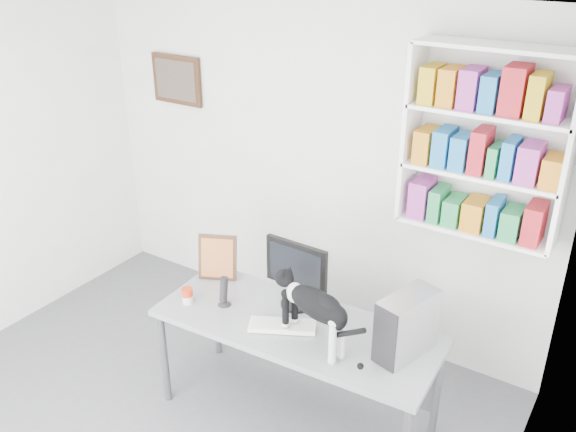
{
  "coord_description": "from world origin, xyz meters",
  "views": [
    {
      "loc": [
        2.34,
        -1.9,
        3.08
      ],
      "look_at": [
        0.12,
        1.53,
        1.14
      ],
      "focal_mm": 38.0,
      "sensor_mm": 36.0,
      "label": 1
    }
  ],
  "objects_px": {
    "pc_tower": "(407,325)",
    "soup_can": "(188,296)",
    "desk": "(296,371)",
    "leaning_print": "(217,257)",
    "bookshelf": "(485,144)",
    "monitor": "(297,274)",
    "keyboard": "(282,325)",
    "speaker": "(224,291)",
    "cat": "(315,317)"
  },
  "relations": [
    {
      "from": "pc_tower",
      "to": "leaning_print",
      "type": "xyz_separation_m",
      "value": [
        -1.48,
        0.08,
        -0.03
      ]
    },
    {
      "from": "monitor",
      "to": "leaning_print",
      "type": "xyz_separation_m",
      "value": [
        -0.67,
        -0.0,
        -0.07
      ]
    },
    {
      "from": "keyboard",
      "to": "pc_tower",
      "type": "distance_m",
      "value": 0.8
    },
    {
      "from": "soup_can",
      "to": "keyboard",
      "type": "bearing_deg",
      "value": 8.99
    },
    {
      "from": "keyboard",
      "to": "cat",
      "type": "distance_m",
      "value": 0.33
    },
    {
      "from": "keyboard",
      "to": "bookshelf",
      "type": "bearing_deg",
      "value": 25.07
    },
    {
      "from": "keyboard",
      "to": "leaning_print",
      "type": "distance_m",
      "value": 0.79
    },
    {
      "from": "keyboard",
      "to": "cat",
      "type": "xyz_separation_m",
      "value": [
        0.26,
        -0.04,
        0.19
      ]
    },
    {
      "from": "keyboard",
      "to": "soup_can",
      "type": "distance_m",
      "value": 0.71
    },
    {
      "from": "pc_tower",
      "to": "cat",
      "type": "relative_size",
      "value": 0.6
    },
    {
      "from": "leaning_print",
      "to": "bookshelf",
      "type": "bearing_deg",
      "value": 1.82
    },
    {
      "from": "keyboard",
      "to": "leaning_print",
      "type": "bearing_deg",
      "value": 132.62
    },
    {
      "from": "pc_tower",
      "to": "leaning_print",
      "type": "height_order",
      "value": "pc_tower"
    },
    {
      "from": "desk",
      "to": "pc_tower",
      "type": "distance_m",
      "value": 0.92
    },
    {
      "from": "bookshelf",
      "to": "leaning_print",
      "type": "relative_size",
      "value": 3.61
    },
    {
      "from": "bookshelf",
      "to": "monitor",
      "type": "distance_m",
      "value": 1.46
    },
    {
      "from": "speaker",
      "to": "soup_can",
      "type": "relative_size",
      "value": 1.96
    },
    {
      "from": "desk",
      "to": "keyboard",
      "type": "height_order",
      "value": "keyboard"
    },
    {
      "from": "keyboard",
      "to": "soup_can",
      "type": "bearing_deg",
      "value": 161.55
    },
    {
      "from": "bookshelf",
      "to": "leaning_print",
      "type": "distance_m",
      "value": 1.98
    },
    {
      "from": "desk",
      "to": "speaker",
      "type": "distance_m",
      "value": 0.72
    },
    {
      "from": "soup_can",
      "to": "desk",
      "type": "bearing_deg",
      "value": 14.63
    },
    {
      "from": "pc_tower",
      "to": "speaker",
      "type": "xyz_separation_m",
      "value": [
        -1.22,
        -0.18,
        -0.09
      ]
    },
    {
      "from": "keyboard",
      "to": "pc_tower",
      "type": "height_order",
      "value": "pc_tower"
    },
    {
      "from": "soup_can",
      "to": "leaning_print",
      "type": "bearing_deg",
      "value": 95.49
    },
    {
      "from": "bookshelf",
      "to": "keyboard",
      "type": "bearing_deg",
      "value": -127.49
    },
    {
      "from": "leaning_print",
      "to": "speaker",
      "type": "bearing_deg",
      "value": -70.71
    },
    {
      "from": "leaning_print",
      "to": "soup_can",
      "type": "xyz_separation_m",
      "value": [
        0.04,
        -0.38,
        -0.12
      ]
    },
    {
      "from": "leaning_print",
      "to": "keyboard",
      "type": "bearing_deg",
      "value": -45.67
    },
    {
      "from": "soup_can",
      "to": "bookshelf",
      "type": "bearing_deg",
      "value": 37.97
    },
    {
      "from": "soup_can",
      "to": "cat",
      "type": "bearing_deg",
      "value": 3.92
    },
    {
      "from": "speaker",
      "to": "soup_can",
      "type": "xyz_separation_m",
      "value": [
        -0.22,
        -0.12,
        -0.05
      ]
    },
    {
      "from": "desk",
      "to": "keyboard",
      "type": "xyz_separation_m",
      "value": [
        -0.05,
        -0.08,
        0.4
      ]
    },
    {
      "from": "pc_tower",
      "to": "bookshelf",
      "type": "bearing_deg",
      "value": 100.48
    },
    {
      "from": "pc_tower",
      "to": "desk",
      "type": "bearing_deg",
      "value": -156.33
    },
    {
      "from": "keyboard",
      "to": "pc_tower",
      "type": "xyz_separation_m",
      "value": [
        0.75,
        0.19,
        0.18
      ]
    },
    {
      "from": "bookshelf",
      "to": "desk",
      "type": "distance_m",
      "value": 1.93
    },
    {
      "from": "bookshelf",
      "to": "monitor",
      "type": "xyz_separation_m",
      "value": [
        -0.89,
        -0.81,
        -0.83
      ]
    },
    {
      "from": "bookshelf",
      "to": "speaker",
      "type": "distance_m",
      "value": 1.94
    },
    {
      "from": "desk",
      "to": "monitor",
      "type": "distance_m",
      "value": 0.66
    },
    {
      "from": "leaning_print",
      "to": "desk",
      "type": "bearing_deg",
      "value": -38.77
    },
    {
      "from": "cat",
      "to": "speaker",
      "type": "bearing_deg",
      "value": -168.55
    },
    {
      "from": "desk",
      "to": "leaning_print",
      "type": "xyz_separation_m",
      "value": [
        -0.78,
        0.18,
        0.56
      ]
    },
    {
      "from": "bookshelf",
      "to": "monitor",
      "type": "relative_size",
      "value": 2.56
    },
    {
      "from": "pc_tower",
      "to": "soup_can",
      "type": "relative_size",
      "value": 3.59
    },
    {
      "from": "bookshelf",
      "to": "pc_tower",
      "type": "xyz_separation_m",
      "value": [
        -0.08,
        -0.89,
        -0.88
      ]
    },
    {
      "from": "monitor",
      "to": "cat",
      "type": "height_order",
      "value": "monitor"
    },
    {
      "from": "speaker",
      "to": "leaning_print",
      "type": "xyz_separation_m",
      "value": [
        -0.26,
        0.26,
        0.06
      ]
    },
    {
      "from": "bookshelf",
      "to": "keyboard",
      "type": "xyz_separation_m",
      "value": [
        -0.83,
        -1.08,
        -1.06
      ]
    },
    {
      "from": "desk",
      "to": "leaning_print",
      "type": "relative_size",
      "value": 5.42
    }
  ]
}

